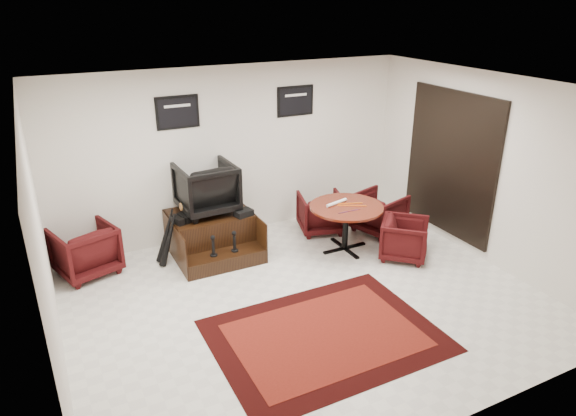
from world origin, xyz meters
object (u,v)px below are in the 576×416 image
object	(u,v)px
meeting_table	(346,211)
table_chair_back	(321,211)
shine_chair	(206,186)
armchair_side	(85,248)
table_chair_corner	(405,237)
table_chair_window	(379,211)
shine_podium	(212,235)

from	to	relation	value
meeting_table	table_chair_back	world-z (taller)	meeting_table
shine_chair	meeting_table	size ratio (longest dim) A/B	0.75
meeting_table	armchair_side	bearing A→B (deg)	164.55
armchair_side	meeting_table	world-z (taller)	armchair_side
meeting_table	table_chair_back	distance (m)	0.84
shine_chair	armchair_side	world-z (taller)	shine_chair
armchair_side	table_chair_corner	distance (m)	4.75
table_chair_back	table_chair_window	distance (m)	1.00
meeting_table	table_chair_window	world-z (taller)	table_chair_window
table_chair_window	armchair_side	bearing A→B (deg)	64.42
shine_chair	table_chair_window	world-z (taller)	shine_chair
shine_podium	table_chair_back	world-z (taller)	table_chair_back
shine_podium	table_chair_back	bearing A→B (deg)	-2.28
meeting_table	table_chair_back	xyz separation A→B (m)	(0.00, 0.79, -0.29)
table_chair_corner	armchair_side	bearing A→B (deg)	111.95
meeting_table	table_chair_corner	xyz separation A→B (m)	(0.67, -0.64, -0.31)
armchair_side	table_chair_window	distance (m)	4.72
shine_chair	table_chair_corner	world-z (taller)	shine_chair
table_chair_window	table_chair_corner	size ratio (longest dim) A/B	1.09
meeting_table	table_chair_corner	world-z (taller)	meeting_table
shine_podium	table_chair_window	bearing A→B (deg)	-10.84
shine_chair	table_chair_back	xyz separation A→B (m)	(1.93, -0.21, -0.71)
meeting_table	table_chair_window	distance (m)	0.99
armchair_side	table_chair_back	size ratio (longest dim) A/B	1.11
shine_podium	shine_chair	distance (m)	0.79
armchair_side	table_chair_window	xyz separation A→B (m)	(4.67, -0.72, -0.03)
table_chair_back	table_chair_window	size ratio (longest dim) A/B	0.97
table_chair_window	table_chair_back	bearing A→B (deg)	45.65
shine_chair	meeting_table	xyz separation A→B (m)	(1.92, -1.00, -0.42)
shine_podium	table_chair_corner	distance (m)	3.00
shine_podium	table_chair_corner	size ratio (longest dim) A/B	1.85
armchair_side	table_chair_back	bearing A→B (deg)	158.54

